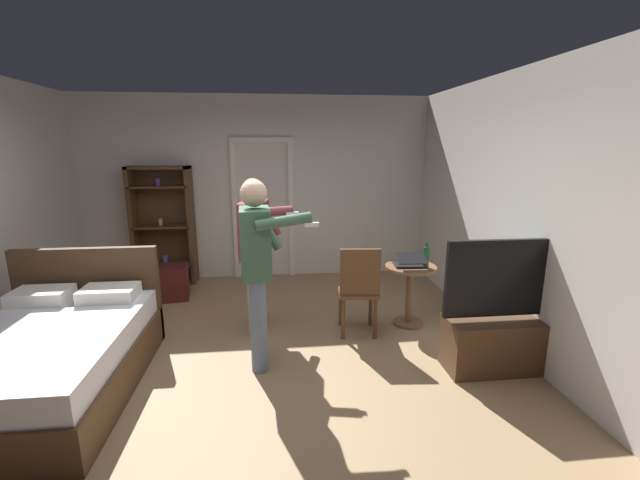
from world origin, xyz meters
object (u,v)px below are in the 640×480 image
(bottle_on_table, at_px, (426,257))
(suitcase_dark, at_px, (167,283))
(person_blue_shirt, at_px, (257,262))
(wooden_chair, at_px, (359,287))
(bookshelf, at_px, (163,221))
(laptop, at_px, (410,262))
(tv_flatscreen, at_px, (504,332))
(side_table, at_px, (410,286))
(bed, at_px, (48,356))
(person_striped_shirt, at_px, (256,244))

(bottle_on_table, distance_m, suitcase_dark, 3.37)
(person_blue_shirt, bearing_deg, wooden_chair, 25.56)
(bookshelf, distance_m, laptop, 3.63)
(tv_flatscreen, xyz_separation_m, side_table, (-0.54, 1.03, 0.10))
(bottle_on_table, bearing_deg, tv_flatscreen, -66.96)
(side_table, distance_m, wooden_chair, 0.67)
(tv_flatscreen, bearing_deg, side_table, 117.85)
(bed, height_order, suitcase_dark, bed)
(laptop, relative_size, bottle_on_table, 1.19)
(bookshelf, relative_size, laptop, 5.01)
(bookshelf, distance_m, person_striped_shirt, 2.30)
(bookshelf, xyz_separation_m, tv_flatscreen, (3.67, -2.88, -0.57))
(bookshelf, xyz_separation_m, laptop, (3.09, -1.89, -0.18))
(side_table, xyz_separation_m, person_blue_shirt, (-1.67, -0.70, 0.54))
(bottle_on_table, relative_size, wooden_chair, 0.29)
(bed, xyz_separation_m, wooden_chair, (2.78, 0.72, 0.24))
(bottle_on_table, distance_m, wooden_chair, 0.83)
(side_table, height_order, suitcase_dark, side_table)
(wooden_chair, xyz_separation_m, suitcase_dark, (-2.32, 1.34, -0.32))
(laptop, bearing_deg, bookshelf, 148.56)
(side_table, xyz_separation_m, wooden_chair, (-0.63, -0.21, 0.08))
(bottle_on_table, height_order, wooden_chair, same)
(side_table, bearing_deg, person_striped_shirt, 178.94)
(side_table, bearing_deg, wooden_chair, -161.86)
(person_striped_shirt, bearing_deg, bookshelf, 127.89)
(wooden_chair, height_order, suitcase_dark, wooden_chair)
(laptop, height_order, suitcase_dark, laptop)
(bed, height_order, tv_flatscreen, tv_flatscreen)
(wooden_chair, distance_m, person_blue_shirt, 1.23)
(laptop, relative_size, suitcase_dark, 0.65)
(bookshelf, height_order, person_striped_shirt, bookshelf)
(person_blue_shirt, bearing_deg, person_striped_shirt, 93.53)
(tv_flatscreen, bearing_deg, suitcase_dark, 148.35)
(side_table, bearing_deg, suitcase_dark, 159.11)
(laptop, xyz_separation_m, person_striped_shirt, (-1.68, 0.07, 0.23))
(laptop, xyz_separation_m, suitcase_dark, (-2.92, 1.17, -0.53))
(person_striped_shirt, bearing_deg, wooden_chair, -12.52)
(wooden_chair, xyz_separation_m, person_striped_shirt, (-1.08, 0.24, 0.44))
(tv_flatscreen, xyz_separation_m, person_blue_shirt, (-2.21, 0.33, 0.64))
(bed, height_order, wooden_chair, bed)
(laptop, bearing_deg, person_striped_shirt, 177.46)
(side_table, distance_m, person_blue_shirt, 1.89)
(laptop, bearing_deg, person_blue_shirt, -158.05)
(bed, bearing_deg, person_blue_shirt, 7.28)
(tv_flatscreen, relative_size, person_blue_shirt, 0.71)
(bottle_on_table, bearing_deg, suitcase_dark, 158.68)
(tv_flatscreen, height_order, person_blue_shirt, person_blue_shirt)
(bottle_on_table, relative_size, suitcase_dark, 0.55)
(tv_flatscreen, bearing_deg, laptop, 120.33)
(side_table, xyz_separation_m, suitcase_dark, (-2.95, 1.13, -0.24))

